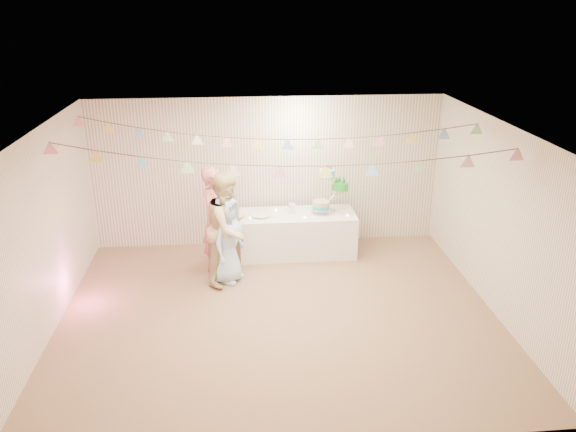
{
  "coord_description": "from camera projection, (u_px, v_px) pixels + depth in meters",
  "views": [
    {
      "loc": [
        -0.49,
        -6.77,
        4.14
      ],
      "look_at": [
        0.2,
        0.8,
        1.15
      ],
      "focal_mm": 35.0,
      "sensor_mm": 36.0,
      "label": 1
    }
  ],
  "objects": [
    {
      "name": "floor",
      "position": [
        279.0,
        314.0,
        7.83
      ],
      "size": [
        6.0,
        6.0,
        0.0
      ],
      "primitive_type": "plane",
      "color": "#816045",
      "rests_on": "ground"
    },
    {
      "name": "cake_stand",
      "position": [
        330.0,
        189.0,
        9.36
      ],
      "size": [
        0.69,
        0.41,
        0.78
      ],
      "primitive_type": null,
      "color": "silver",
      "rests_on": "table"
    },
    {
      "name": "ceiling",
      "position": [
        278.0,
        130.0,
        6.88
      ],
      "size": [
        6.0,
        6.0,
        0.0
      ],
      "primitive_type": "plane",
      "color": "silver",
      "rests_on": "ground"
    },
    {
      "name": "tealight_2",
      "position": [
        305.0,
        217.0,
        9.22
      ],
      "size": [
        0.04,
        0.04,
        0.03
      ],
      "primitive_type": "cylinder",
      "color": "#FFD88C",
      "rests_on": "table"
    },
    {
      "name": "bunting_back",
      "position": [
        272.0,
        131.0,
        7.99
      ],
      "size": [
        5.6,
        1.1,
        0.4
      ],
      "primitive_type": null,
      "color": "pink",
      "rests_on": "ceiling"
    },
    {
      "name": "table",
      "position": [
        297.0,
        234.0,
        9.55
      ],
      "size": [
        1.94,
        0.78,
        0.73
      ],
      "primitive_type": "cube",
      "color": "white",
      "rests_on": "floor"
    },
    {
      "name": "front_wall",
      "position": [
        299.0,
        335.0,
        5.04
      ],
      "size": [
        6.0,
        6.0,
        0.0
      ],
      "primitive_type": "plane",
      "color": "white",
      "rests_on": "ground"
    },
    {
      "name": "cake_middle",
      "position": [
        340.0,
        188.0,
        9.47
      ],
      "size": [
        0.27,
        0.27,
        0.22
      ],
      "primitive_type": null,
      "color": "#209524",
      "rests_on": "cake_stand"
    },
    {
      "name": "cake_bottom",
      "position": [
        321.0,
        207.0,
        9.41
      ],
      "size": [
        0.31,
        0.31,
        0.15
      ],
      "primitive_type": null,
      "color": "#24AAAB",
      "rests_on": "cake_stand"
    },
    {
      "name": "posy",
      "position": [
        292.0,
        207.0,
        9.42
      ],
      "size": [
        0.15,
        0.15,
        0.17
      ],
      "primitive_type": null,
      "color": "white",
      "rests_on": "table"
    },
    {
      "name": "back_wall",
      "position": [
        268.0,
        172.0,
        9.67
      ],
      "size": [
        6.0,
        6.0,
        0.0
      ],
      "primitive_type": "plane",
      "color": "white",
      "rests_on": "ground"
    },
    {
      "name": "tealight_1",
      "position": [
        276.0,
        210.0,
        9.55
      ],
      "size": [
        0.04,
        0.04,
        0.03
      ],
      "primitive_type": "cylinder",
      "color": "#FFD88C",
      "rests_on": "table"
    },
    {
      "name": "person_adult_a",
      "position": [
        216.0,
        219.0,
        8.85
      ],
      "size": [
        0.65,
        0.74,
        1.71
      ],
      "primitive_type": "imported",
      "rotation": [
        0.0,
        0.0,
        1.1
      ],
      "color": "#CA6A6B",
      "rests_on": "floor"
    },
    {
      "name": "person_child",
      "position": [
        227.0,
        239.0,
        8.51
      ],
      "size": [
        0.7,
        0.8,
        1.39
      ],
      "primitive_type": "imported",
      "rotation": [
        0.0,
        0.0,
        1.09
      ],
      "color": "#ADD4F6",
      "rests_on": "floor"
    },
    {
      "name": "tealight_3",
      "position": [
        316.0,
        208.0,
        9.65
      ],
      "size": [
        0.04,
        0.04,
        0.03
      ],
      "primitive_type": "cylinder",
      "color": "#FFD88C",
      "rests_on": "table"
    },
    {
      "name": "tealight_0",
      "position": [
        250.0,
        218.0,
        9.21
      ],
      "size": [
        0.04,
        0.04,
        0.03
      ],
      "primitive_type": "cylinder",
      "color": "#FFD88C",
      "rests_on": "table"
    },
    {
      "name": "person_adult_b",
      "position": [
        229.0,
        228.0,
        8.47
      ],
      "size": [
        0.99,
        1.06,
        1.74
      ],
      "primitive_type": "imported",
      "rotation": [
        0.0,
        0.0,
        1.06
      ],
      "color": "tan",
      "rests_on": "floor"
    },
    {
      "name": "right_wall",
      "position": [
        499.0,
        220.0,
        7.61
      ],
      "size": [
        5.0,
        5.0,
        0.0
      ],
      "primitive_type": "plane",
      "color": "white",
      "rests_on": "ground"
    },
    {
      "name": "cake_top_tier",
      "position": [
        327.0,
        176.0,
        9.24
      ],
      "size": [
        0.25,
        0.25,
        0.19
      ],
      "primitive_type": null,
      "color": "#4FE1F9",
      "rests_on": "cake_stand"
    },
    {
      "name": "left_wall",
      "position": [
        42.0,
        236.0,
        7.1
      ],
      "size": [
        5.0,
        5.0,
        0.0
      ],
      "primitive_type": "plane",
      "color": "white",
      "rests_on": "ground"
    },
    {
      "name": "tealight_4",
      "position": [
        348.0,
        215.0,
        9.32
      ],
      "size": [
        0.04,
        0.04,
        0.03
      ],
      "primitive_type": "cylinder",
      "color": "#FFD88C",
      "rests_on": "table"
    },
    {
      "name": "platter",
      "position": [
        261.0,
        214.0,
        9.31
      ],
      "size": [
        0.35,
        0.35,
        0.02
      ],
      "primitive_type": "cylinder",
      "color": "white",
      "rests_on": "table"
    },
    {
      "name": "bunting_front",
      "position": [
        279.0,
        157.0,
        6.8
      ],
      "size": [
        5.6,
        0.9,
        0.36
      ],
      "primitive_type": null,
      "color": "#72A5E5",
      "rests_on": "ceiling"
    }
  ]
}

